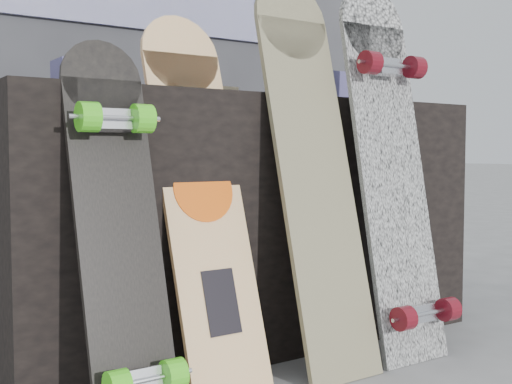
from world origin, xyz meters
TOP-DOWN VIEW (x-y plane):
  - ground at (0.00, 0.00)m, footprint 60.00×60.00m
  - vendor_table at (0.00, 0.50)m, footprint 1.60×0.60m
  - booth at (0.00, 1.35)m, footprint 2.40×0.22m
  - merch_box_purple at (-0.49, 0.57)m, footprint 0.18×0.12m
  - merch_box_small at (0.40, 0.51)m, footprint 0.14×0.14m
  - merch_box_flat at (-0.02, 0.67)m, footprint 0.22×0.10m
  - longboard_geisha at (-0.30, 0.21)m, footprint 0.24×0.34m
  - longboard_celtic at (0.02, 0.13)m, footprint 0.25×0.31m
  - longboard_cascadia at (0.30, 0.08)m, footprint 0.26×0.31m
  - skateboard_dark at (-0.58, 0.10)m, footprint 0.20×0.31m

SIDE VIEW (x-z plane):
  - ground at x=0.00m, z-range 0.00..0.00m
  - vendor_table at x=0.00m, z-range 0.00..0.80m
  - skateboard_dark at x=-0.58m, z-range 0.01..0.92m
  - longboard_geisha at x=-0.30m, z-range 0.03..1.05m
  - longboard_cascadia at x=0.30m, z-range 0.02..1.18m
  - longboard_celtic at x=0.02m, z-range 0.04..1.18m
  - merch_box_flat at x=-0.02m, z-range 0.80..0.86m
  - merch_box_purple at x=-0.49m, z-range 0.80..0.90m
  - merch_box_small at x=0.40m, z-range 0.80..0.92m
  - booth at x=0.00m, z-range 0.00..2.20m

